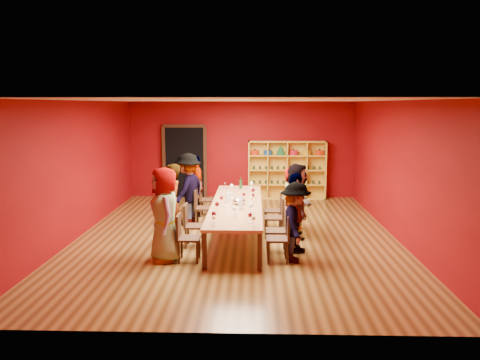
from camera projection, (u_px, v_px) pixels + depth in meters
The scene contains 42 objects.
room_shell at pixel (237, 170), 10.23m from camera, with size 7.10×9.10×3.04m.
tasting_table at pixel (237, 205), 10.36m from camera, with size 1.10×4.50×0.75m.
doorway at pixel (185, 162), 14.72m from camera, with size 1.40×0.17×2.30m.
shelving_unit at pixel (287, 167), 14.53m from camera, with size 2.40×0.40×1.80m.
chair_person_left_0 at pixel (185, 235), 8.75m from camera, with size 0.42×0.42×0.89m.
person_left_0 at pixel (165, 214), 8.70m from camera, with size 0.87×0.47×1.78m, color #6086C6.
chair_person_left_1 at pixel (191, 223), 9.63m from camera, with size 0.42×0.42×0.89m.
person_left_1 at pixel (172, 206), 9.59m from camera, with size 0.63×0.46×1.72m, color silver.
chair_person_left_3 at pixel (200, 206), 11.30m from camera, with size 0.42×0.42×0.89m.
person_left_3 at pixel (188, 190), 11.24m from camera, with size 1.14×0.47×1.76m, color #545459.
chair_person_left_4 at pixel (205, 197), 12.28m from camera, with size 0.42×0.42×0.89m.
person_left_4 at pixel (196, 186), 12.24m from camera, with size 0.94×0.43×1.61m, color #C68492.
chair_person_right_0 at pixel (282, 236), 8.71m from camera, with size 0.42×0.42×0.89m.
person_right_0 at pixel (295, 222), 8.66m from camera, with size 0.97×0.40×1.51m, color #CC8995.
chair_person_right_1 at pixel (280, 228), 9.27m from camera, with size 0.42×0.42×0.89m.
person_right_1 at pixel (295, 213), 9.21m from camera, with size 0.93×0.42×1.59m, color #141939.
chair_person_right_2 at pixel (278, 215), 10.34m from camera, with size 0.42×0.42×0.89m.
person_right_2 at pixel (297, 200), 10.27m from camera, with size 1.53×0.44×1.65m, color tan.
chair_person_right_3 at pixel (276, 208), 11.02m from camera, with size 0.42×0.42×0.89m.
person_right_3 at pixel (293, 198), 10.97m from camera, with size 0.73×0.40×1.49m, color #151B3A.
wine_glass_0 at pixel (252, 184), 11.90m from camera, with size 0.09×0.09×0.22m.
wine_glass_1 at pixel (250, 206), 9.34m from camera, with size 0.08×0.08×0.20m.
wine_glass_2 at pixel (253, 219), 8.35m from camera, with size 0.08×0.08×0.20m.
wine_glass_3 at pixel (250, 216), 8.61m from camera, with size 0.08×0.08×0.19m.
wine_glass_4 at pixel (222, 198), 10.21m from camera, with size 0.08×0.08×0.19m.
wine_glass_5 at pixel (232, 200), 9.96m from camera, with size 0.08×0.08×0.21m.
wine_glass_6 at pixel (251, 189), 11.28m from camera, with size 0.08×0.08×0.19m.
wine_glass_7 at pixel (217, 205), 9.45m from camera, with size 0.09×0.09×0.22m.
wine_glass_8 at pixel (251, 206), 9.45m from camera, with size 0.08×0.08×0.19m.
wine_glass_9 at pixel (251, 198), 10.22m from camera, with size 0.08×0.08×0.19m.
wine_glass_10 at pixel (244, 195), 10.62m from camera, with size 0.07×0.07×0.18m.
wine_glass_11 at pixel (214, 218), 8.43m from camera, with size 0.08×0.08×0.19m.
wine_glass_12 at pixel (232, 186), 11.55m from camera, with size 0.09×0.09×0.22m.
wine_glass_13 at pixel (253, 196), 10.47m from camera, with size 0.08×0.08×0.20m.
wine_glass_14 at pixel (214, 214), 8.64m from camera, with size 0.09×0.09×0.21m.
wine_glass_15 at pixel (253, 190), 11.02m from camera, with size 0.09×0.09×0.22m.
wine_glass_16 at pixel (225, 184), 12.00m from camera, with size 0.07×0.07×0.19m.
wine_glass_17 at pixel (234, 209), 9.08m from camera, with size 0.08×0.08×0.21m.
spittoon_bowl at pixel (239, 201), 10.24m from camera, with size 0.28×0.28×0.15m, color silver.
carafe_a at pixel (228, 197), 10.40m from camera, with size 0.11×0.11×0.28m.
carafe_b at pixel (241, 204), 9.69m from camera, with size 0.12×0.12×0.27m.
wine_bottle at pixel (241, 184), 12.10m from camera, with size 0.09×0.09×0.31m.
Camera 1 is at (0.39, -10.12, 2.92)m, focal length 35.00 mm.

